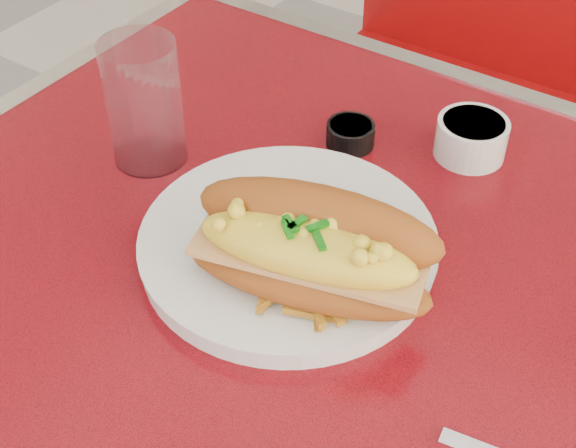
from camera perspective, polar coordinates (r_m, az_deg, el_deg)
The scene contains 8 objects.
diner_table at distance 0.90m, azimuth 8.70°, elevation -12.79°, with size 1.23×0.83×0.77m.
dinner_plate at distance 0.81m, azimuth 0.00°, elevation -1.47°, with size 0.40×0.40×0.02m.
mac_hoagie at distance 0.73m, azimuth 1.65°, elevation -1.73°, with size 0.26×0.17×0.10m.
fries_pile at distance 0.74m, azimuth 1.94°, elevation -3.97°, with size 0.10×0.09×0.03m, color #C08220, non-canonical shape.
fork at distance 0.80m, azimuth 5.80°, elevation -1.53°, with size 0.03×0.15×0.00m.
gravy_ramekin at distance 0.95m, azimuth 12.91°, elevation 6.04°, with size 0.10×0.10×0.05m.
sauce_cup_left at distance 0.95m, azimuth 4.46°, elevation 6.43°, with size 0.06×0.06×0.03m.
water_tumbler at distance 0.91m, azimuth -10.20°, elevation 8.46°, with size 0.08×0.08×0.15m, color #AAC6DB.
Camera 1 is at (0.17, -0.50, 1.34)m, focal length 50.00 mm.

